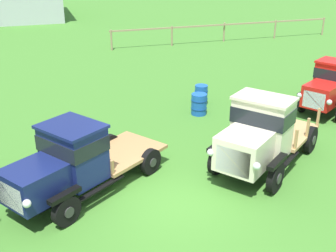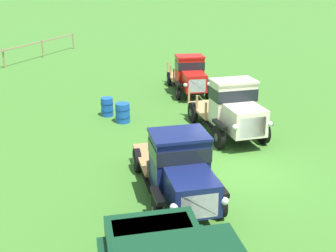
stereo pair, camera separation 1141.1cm
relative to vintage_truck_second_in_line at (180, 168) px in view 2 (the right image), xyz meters
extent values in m
plane|color=#3D7528|center=(2.37, -1.10, -1.06)|extent=(240.00, 240.00, 0.00)
cylinder|color=#997F60|center=(12.42, 17.12, -0.41)|extent=(0.12, 0.12, 1.32)
cylinder|color=#997F60|center=(16.41, 16.94, -0.41)|extent=(0.12, 0.12, 1.32)
cylinder|color=#997F60|center=(20.55, 16.93, -0.41)|extent=(0.12, 0.12, 1.32)
cube|color=#997F60|center=(12.43, 16.99, 0.13)|extent=(16.43, 0.08, 0.10)
cube|color=black|center=(-3.65, -0.86, 0.16)|extent=(2.61, 2.49, 0.06)
cube|color=#0F381E|center=(-2.77, -1.54, -0.14)|extent=(0.91, 0.70, 0.12)
cylinder|color=black|center=(-0.31, -1.24, -0.67)|extent=(0.75, 0.60, 0.78)
cylinder|color=#2D2D2D|center=(-0.25, -1.33, -0.67)|extent=(0.24, 0.18, 0.27)
cylinder|color=black|center=(-1.27, 0.15, -0.67)|extent=(0.75, 0.60, 0.78)
cylinder|color=#2D2D2D|center=(-1.33, 0.24, -0.67)|extent=(0.24, 0.18, 0.27)
cylinder|color=black|center=(2.31, 0.57, -0.67)|extent=(0.75, 0.60, 0.78)
cylinder|color=#2D2D2D|center=(2.37, 0.47, -0.67)|extent=(0.24, 0.18, 0.27)
cylinder|color=black|center=(1.35, 1.96, -0.67)|extent=(0.75, 0.60, 0.78)
cylinder|color=#2D2D2D|center=(1.29, 2.05, -0.67)|extent=(0.24, 0.18, 0.27)
cube|color=black|center=(0.49, 0.34, -0.59)|extent=(4.25, 3.33, 0.12)
cube|color=#141E51|center=(-0.96, -0.66, -0.11)|extent=(1.81, 1.76, 0.86)
cube|color=silver|center=(-1.50, -1.04, -0.15)|extent=(0.58, 0.80, 0.64)
sphere|color=silver|center=(-1.15, -1.56, -0.08)|extent=(0.20, 0.20, 0.20)
sphere|color=silver|center=(-1.87, -0.52, -0.08)|extent=(0.20, 0.20, 0.20)
cube|color=black|center=(-0.31, -1.24, -0.23)|extent=(0.85, 0.67, 0.12)
cube|color=black|center=(-1.27, 0.15, -0.23)|extent=(0.85, 0.67, 0.12)
cube|color=#141E51|center=(0.09, 0.06, 0.19)|extent=(1.79, 1.88, 1.45)
cube|color=black|center=(0.09, 0.06, 0.52)|extent=(1.85, 1.93, 0.41)
cube|color=#141E51|center=(0.09, 0.06, 0.96)|extent=(1.92, 2.00, 0.08)
cube|color=black|center=(0.65, -0.56, -0.61)|extent=(1.41, 1.03, 0.05)
cube|color=black|center=(-0.29, 0.81, -0.61)|extent=(1.41, 1.03, 0.05)
cube|color=#9E7547|center=(1.54, 1.06, -0.48)|extent=(2.93, 2.76, 0.10)
cube|color=#9E7547|center=(0.59, 0.41, -0.25)|extent=(0.98, 1.37, 0.44)
cylinder|color=black|center=(5.28, -1.48, -0.62)|extent=(0.82, 0.68, 0.88)
cylinder|color=#2D2D2D|center=(5.34, -1.57, -0.62)|extent=(0.27, 0.21, 0.31)
cylinder|color=black|center=(4.20, -0.04, -0.62)|extent=(0.82, 0.68, 0.88)
cylinder|color=#2D2D2D|center=(4.13, 0.05, -0.62)|extent=(0.27, 0.21, 0.31)
cylinder|color=black|center=(7.68, 0.31, -0.62)|extent=(0.82, 0.68, 0.88)
cylinder|color=#2D2D2D|center=(7.75, 0.23, -0.62)|extent=(0.27, 0.21, 0.31)
cylinder|color=black|center=(6.60, 1.76, -0.62)|extent=(0.82, 0.68, 0.88)
cylinder|color=#2D2D2D|center=(6.54, 1.85, -0.62)|extent=(0.27, 0.21, 0.31)
cube|color=black|center=(5.93, 0.13, -0.54)|extent=(4.06, 3.39, 0.12)
cube|color=beige|center=(4.58, -0.88, 0.01)|extent=(1.82, 1.80, 0.99)
cube|color=silver|center=(4.07, -1.26, -0.04)|extent=(0.64, 0.83, 0.74)
sphere|color=silver|center=(4.47, -1.81, 0.04)|extent=(0.20, 0.20, 0.20)
sphere|color=silver|center=(3.66, -0.72, 0.04)|extent=(0.20, 0.20, 0.20)
cube|color=black|center=(5.28, -1.48, -0.13)|extent=(0.93, 0.77, 0.12)
cube|color=black|center=(4.20, -0.04, -0.13)|extent=(0.93, 0.77, 0.12)
cube|color=beige|center=(5.50, -0.19, 0.35)|extent=(1.74, 1.86, 1.66)
cube|color=black|center=(5.50, -0.19, 0.72)|extent=(1.79, 1.91, 0.46)
cube|color=beige|center=(5.50, -0.19, 1.21)|extent=(1.86, 1.97, 0.08)
cube|color=black|center=(6.11, -0.84, -0.56)|extent=(1.18, 0.93, 0.05)
cube|color=black|center=(5.05, 0.58, -0.56)|extent=(1.18, 0.93, 0.05)
cube|color=tan|center=(6.86, 0.82, -0.43)|extent=(3.00, 2.88, 0.10)
cube|color=tan|center=(6.50, -0.51, -0.07)|extent=(0.11, 0.11, 0.62)
cube|color=tan|center=(5.48, 0.86, -0.07)|extent=(0.11, 0.11, 0.62)
cube|color=tan|center=(7.37, 0.13, -0.07)|extent=(0.11, 0.11, 0.62)
cube|color=tan|center=(6.34, 1.51, -0.07)|extent=(0.11, 0.11, 0.62)
cube|color=tan|center=(8.23, 0.78, -0.07)|extent=(0.11, 0.11, 0.62)
cube|color=tan|center=(7.21, 2.15, -0.07)|extent=(0.11, 0.11, 0.62)
cylinder|color=black|center=(10.38, 2.17, -0.68)|extent=(0.74, 0.52, 0.78)
cylinder|color=#2D2D2D|center=(10.42, 2.10, -0.68)|extent=(0.25, 0.16, 0.27)
cylinder|color=black|center=(9.59, 3.52, -0.68)|extent=(0.74, 0.52, 0.78)
cylinder|color=#2D2D2D|center=(9.55, 3.59, -0.68)|extent=(0.25, 0.16, 0.27)
cylinder|color=black|center=(12.90, 3.65, -0.68)|extent=(0.74, 0.52, 0.78)
cylinder|color=#2D2D2D|center=(12.94, 3.57, -0.68)|extent=(0.25, 0.16, 0.27)
cylinder|color=black|center=(12.11, 4.99, -0.68)|extent=(0.74, 0.52, 0.78)
cylinder|color=#2D2D2D|center=(12.06, 5.07, -0.68)|extent=(0.25, 0.16, 0.27)
cube|color=black|center=(11.20, 3.56, -0.60)|extent=(4.07, 2.87, 0.12)
cube|color=red|center=(9.81, 2.74, -0.11)|extent=(1.72, 1.62, 0.86)
cube|color=silver|center=(9.25, 2.42, -0.15)|extent=(0.48, 0.77, 0.65)
sphere|color=silver|center=(9.54, 1.91, -0.08)|extent=(0.20, 0.20, 0.20)
sphere|color=silver|center=(8.95, 2.92, -0.08)|extent=(0.20, 0.20, 0.20)
cube|color=black|center=(10.38, 2.17, -0.24)|extent=(0.87, 0.62, 0.12)
cube|color=black|center=(9.59, 3.52, -0.24)|extent=(0.87, 0.62, 0.12)
cube|color=red|center=(10.82, 3.34, 0.19)|extent=(1.56, 1.69, 1.46)
cube|color=black|center=(10.82, 3.34, 0.52)|extent=(1.61, 1.73, 0.41)
cube|color=red|center=(10.82, 3.34, 0.97)|extent=(1.67, 1.79, 0.08)
cube|color=black|center=(11.30, 2.73, -0.62)|extent=(1.28, 0.83, 0.05)
cube|color=black|center=(10.52, 4.05, -0.62)|extent=(1.28, 0.83, 0.05)
cube|color=tan|center=(12.21, 4.15, -0.49)|extent=(2.71, 2.47, 0.10)
cube|color=tan|center=(11.72, 3.01, -0.12)|extent=(0.11, 0.11, 0.63)
cube|color=tan|center=(10.98, 4.28, -0.12)|extent=(0.11, 0.11, 0.63)
cube|color=tan|center=(12.59, 3.51, -0.12)|extent=(0.11, 0.11, 0.63)
cube|color=tan|center=(11.84, 4.79, -0.12)|extent=(0.11, 0.11, 0.63)
cube|color=tan|center=(13.45, 4.02, -0.12)|extent=(0.11, 0.11, 0.63)
cube|color=tan|center=(12.71, 5.30, -0.12)|extent=(0.11, 0.11, 0.63)
cylinder|color=#1951B2|center=(6.00, 5.64, -0.64)|extent=(0.54, 0.54, 0.84)
cylinder|color=navy|center=(6.00, 5.64, -0.47)|extent=(0.57, 0.57, 0.03)
cylinder|color=navy|center=(6.00, 5.64, -0.81)|extent=(0.57, 0.57, 0.03)
cylinder|color=#1951B2|center=(5.47, 4.59, -0.64)|extent=(0.62, 0.62, 0.86)
cylinder|color=navy|center=(5.47, 4.59, -0.47)|extent=(0.65, 0.65, 0.03)
cylinder|color=navy|center=(5.47, 4.59, -0.81)|extent=(0.65, 0.65, 0.03)
camera|label=1|loc=(-0.61, -10.08, 5.21)|focal=45.00mm
camera|label=2|loc=(-9.94, -3.50, 5.12)|focal=45.00mm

